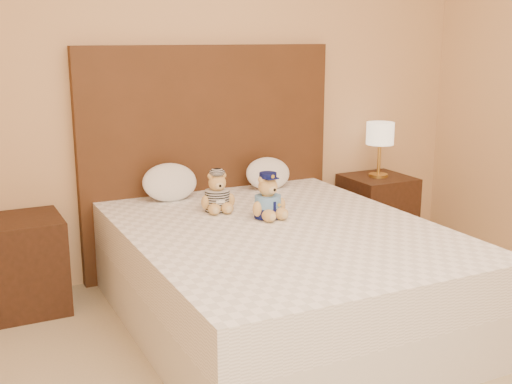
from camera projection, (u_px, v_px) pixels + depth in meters
bed at (280, 275)px, 3.54m from camera, size 1.60×2.00×0.55m
headboard at (209, 159)px, 4.30m from camera, size 1.75×0.08×1.50m
nightstand_left at (24, 265)px, 3.69m from camera, size 0.45×0.45×0.55m
nightstand_right at (377, 213)px, 4.77m from camera, size 0.45×0.45×0.55m
lamp at (380, 136)px, 4.64m from camera, size 0.20×0.20×0.40m
teddy_police at (268, 196)px, 3.61m from camera, size 0.25×0.24×0.26m
teddy_prisoner at (217, 191)px, 3.75m from camera, size 0.24×0.23×0.24m
pillow_left at (170, 180)px, 4.01m from camera, size 0.35×0.23×0.25m
pillow_right at (268, 172)px, 4.32m from camera, size 0.32×0.21×0.23m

